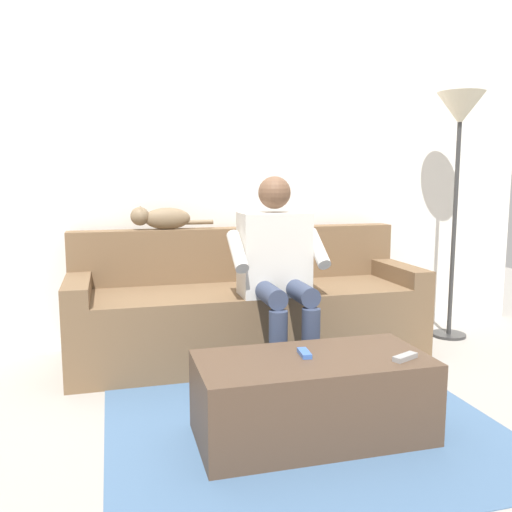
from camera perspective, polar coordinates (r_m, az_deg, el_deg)
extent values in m
plane|color=gray|center=(2.94, 2.62, -14.51)|extent=(8.00, 8.00, 0.00)
cube|color=silver|center=(3.81, -2.54, 9.77)|extent=(4.53, 0.06, 2.47)
cube|color=brown|center=(3.41, -0.44, -7.25)|extent=(1.90, 0.57, 0.45)
cube|color=brown|center=(3.71, -1.85, -3.18)|extent=(2.19, 0.15, 0.80)
cube|color=brown|center=(3.78, 14.81, -5.12)|extent=(0.15, 0.57, 0.56)
cube|color=brown|center=(3.30, -18.05, -7.22)|extent=(0.15, 0.57, 0.56)
cube|color=#4C3828|center=(2.48, 5.90, -14.47)|extent=(1.01, 0.49, 0.36)
cube|color=beige|center=(3.18, 1.91, 0.21)|extent=(0.40, 0.23, 0.49)
sphere|color=brown|center=(3.15, 1.94, 6.64)|extent=(0.19, 0.19, 0.19)
cylinder|color=#333D56|center=(3.06, 4.54, -3.69)|extent=(0.11, 0.38, 0.11)
cylinder|color=#333D56|center=(3.01, 1.31, -3.89)|extent=(0.11, 0.38, 0.11)
cylinder|color=#333D56|center=(2.96, 5.73, -9.71)|extent=(0.10, 0.10, 0.45)
cylinder|color=#333D56|center=(2.91, 2.36, -10.04)|extent=(0.10, 0.10, 0.45)
cylinder|color=beige|center=(3.18, 6.44, 0.81)|extent=(0.08, 0.27, 0.22)
cylinder|color=beige|center=(3.04, -1.95, 0.50)|extent=(0.08, 0.27, 0.22)
ellipsoid|color=#756047|center=(3.57, -9.26, 3.89)|extent=(0.30, 0.11, 0.14)
sphere|color=#756047|center=(3.55, -12.04, 4.09)|extent=(0.12, 0.12, 0.12)
cone|color=#756047|center=(3.58, -11.99, 4.88)|extent=(0.04, 0.04, 0.04)
cone|color=#756047|center=(3.52, -11.94, 4.83)|extent=(0.04, 0.04, 0.04)
cylinder|color=#756047|center=(3.60, -5.93, 3.54)|extent=(0.18, 0.03, 0.03)
cube|color=gray|center=(2.45, 15.31, -10.16)|extent=(0.13, 0.09, 0.02)
cube|color=#3860B7|center=(2.43, 5.08, -10.08)|extent=(0.05, 0.12, 0.02)
cube|color=#426084|center=(2.68, 4.60, -16.75)|extent=(1.78, 1.67, 0.01)
cylinder|color=#2D2D2D|center=(4.20, 19.48, -7.76)|extent=(0.24, 0.24, 0.02)
cylinder|color=#333333|center=(4.06, 20.01, 2.83)|extent=(0.03, 0.03, 1.57)
cone|color=beige|center=(4.07, 20.59, 14.22)|extent=(0.32, 0.32, 0.22)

